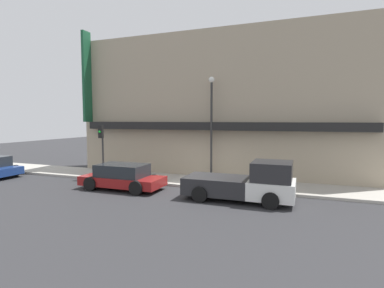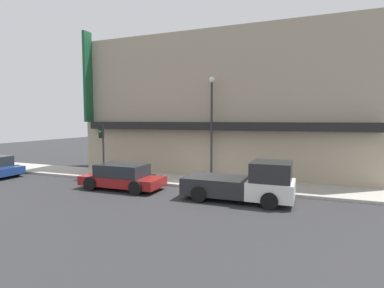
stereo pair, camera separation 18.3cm
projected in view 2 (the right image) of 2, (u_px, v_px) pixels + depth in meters
name	position (u px, v px, depth m)	size (l,w,h in m)	color
ground_plane	(198.00, 189.00, 16.34)	(80.00, 80.00, 0.00)	#2D2D30
sidewalk	(206.00, 182.00, 17.72)	(36.00, 2.99, 0.15)	#ADA89E
building	(220.00, 106.00, 20.11)	(19.80, 3.80, 10.04)	tan
pickup_truck	(245.00, 183.00, 13.86)	(5.08, 2.22, 1.89)	white
parked_car	(122.00, 177.00, 16.28)	(4.52, 2.08, 1.36)	maroon
fire_hydrant	(136.00, 174.00, 18.27)	(0.21, 0.21, 0.69)	yellow
street_lamp	(212.00, 116.00, 18.25)	(0.36, 0.36, 6.22)	#2D2D2D
traffic_light	(102.00, 141.00, 18.84)	(0.28, 0.42, 3.28)	#2D2D2D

